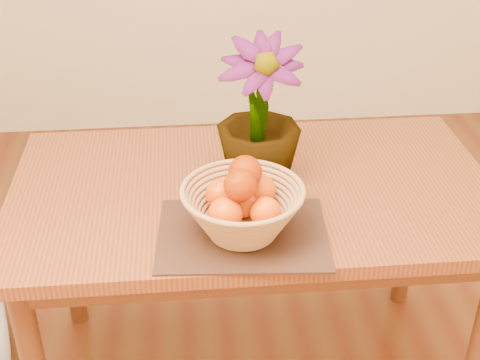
{
  "coord_description": "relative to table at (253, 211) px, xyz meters",
  "views": [
    {
      "loc": [
        -0.19,
        -1.34,
        1.76
      ],
      "look_at": [
        -0.05,
        0.13,
        0.87
      ],
      "focal_mm": 50.0,
      "sensor_mm": 36.0,
      "label": 1
    }
  ],
  "objects": [
    {
      "name": "table",
      "position": [
        0.0,
        0.0,
        0.0
      ],
      "size": [
        1.4,
        0.8,
        0.75
      ],
      "color": "brown",
      "rests_on": "floor"
    },
    {
      "name": "placemat",
      "position": [
        -0.05,
        -0.24,
        0.09
      ],
      "size": [
        0.46,
        0.36,
        0.01
      ],
      "primitive_type": "cube",
      "rotation": [
        0.0,
        0.0,
        -0.07
      ],
      "color": "#3C2016",
      "rests_on": "table"
    },
    {
      "name": "wicker_basket",
      "position": [
        -0.05,
        -0.24,
        0.16
      ],
      "size": [
        0.31,
        0.31,
        0.13
      ],
      "color": "#B08349",
      "rests_on": "placemat"
    },
    {
      "name": "orange_pile",
      "position": [
        -0.05,
        -0.24,
        0.22
      ],
      "size": [
        0.18,
        0.19,
        0.15
      ],
      "rotation": [
        0.0,
        0.0,
        0.22
      ],
      "color": "#E24403",
      "rests_on": "wicker_basket"
    },
    {
      "name": "potted_plant",
      "position": [
        0.02,
        0.03,
        0.3
      ],
      "size": [
        0.27,
        0.27,
        0.43
      ],
      "primitive_type": "imported",
      "rotation": [
        0.0,
        0.0,
        -0.14
      ],
      "color": "#174413",
      "rests_on": "table"
    }
  ]
}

